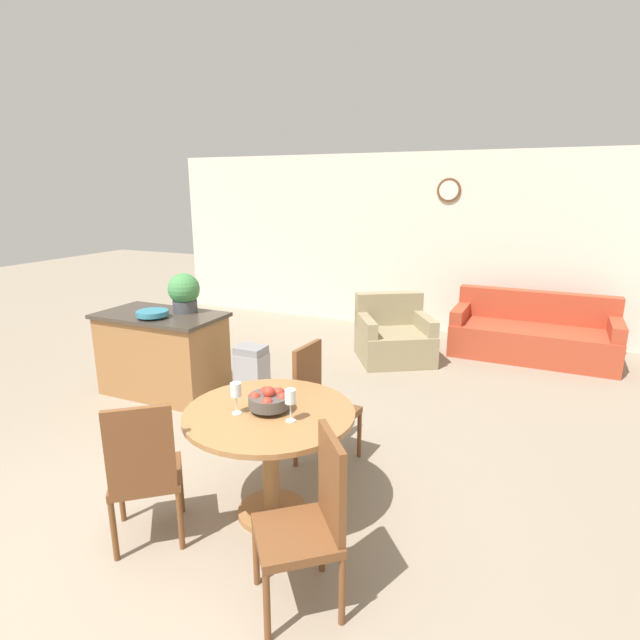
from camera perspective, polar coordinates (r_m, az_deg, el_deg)
ground_plane at (r=3.44m, az=-21.96°, el=-25.79°), size 24.00×24.00×0.00m
wall_back at (r=7.99m, az=9.30°, el=8.73°), size 8.00×0.09×2.70m
dining_table at (r=3.40m, az=-5.72°, el=-12.95°), size 1.12×1.12×0.77m
dining_chair_near_left at (r=3.35m, az=-19.45°, el=-15.72°), size 0.59×0.59×0.97m
dining_chair_near_right at (r=2.79m, az=-1.00°, el=-21.54°), size 0.59×0.59×0.97m
dining_chair_far_side at (r=4.07m, az=-0.09°, el=-9.16°), size 0.46×0.46×0.97m
fruit_bowl at (r=3.29m, az=-5.81°, el=-9.04°), size 0.27×0.27×0.17m
wine_glass_left at (r=3.25m, az=-9.59°, el=-8.01°), size 0.07×0.07×0.21m
wine_glass_right at (r=3.11m, az=-3.41°, el=-8.87°), size 0.07×0.07×0.21m
kitchen_island at (r=5.66m, az=-17.50°, el=-3.67°), size 1.34×0.74×0.89m
teal_bowl at (r=5.37m, az=-18.61°, el=0.73°), size 0.32×0.32×0.08m
potted_plant at (r=5.49m, az=-15.27°, el=3.10°), size 0.33×0.33×0.42m
trash_bin at (r=5.18m, az=-7.80°, el=-6.38°), size 0.30×0.25×0.63m
couch at (r=7.18m, az=23.11°, el=-1.64°), size 2.05×0.95×0.83m
armchair at (r=6.58m, az=8.40°, el=-2.06°), size 1.21×1.20×0.83m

